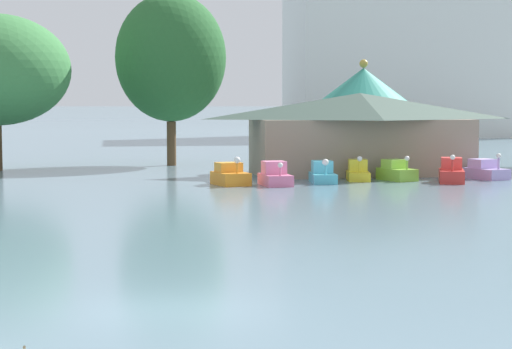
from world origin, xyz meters
The scene contains 12 objects.
ground_plane centered at (0.00, 0.00, 0.00)m, with size 2000.00×2000.00×0.00m, color slate.
pedal_boat_orange centered at (5.56, 30.78, 0.53)m, with size 2.21×2.81×1.71m.
pedal_boat_pink centered at (8.10, 30.15, 0.54)m, with size 1.71×2.74×1.40m.
pedal_boat_cyan centered at (11.23, 31.29, 0.52)m, with size 1.68×2.91×1.51m.
pedal_boat_yellow centered at (13.74, 32.44, 0.51)m, with size 1.74×2.64×1.57m.
pedal_boat_lime centered at (16.12, 32.15, 0.52)m, with size 2.12×2.83×1.57m.
pedal_boat_red centered at (18.96, 30.29, 0.59)m, with size 2.33×3.26×1.74m.
pedal_boat_lavender centered at (21.98, 32.23, 0.50)m, with size 2.43×3.09×1.67m.
boathouse centered at (15.17, 37.12, 2.85)m, with size 15.17×7.65×5.44m.
green_roof_pavilion centered at (19.00, 49.60, 4.29)m, with size 10.12×10.12×8.30m.
shoreline_tree_mid centered at (3.23, 47.33, 8.19)m, with size 8.39×8.39×13.05m.
background_building_block centered at (39.90, 99.63, 12.19)m, with size 33.57×16.20×24.35m.
Camera 1 is at (-1.24, -20.39, 4.83)m, focal length 62.20 mm.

